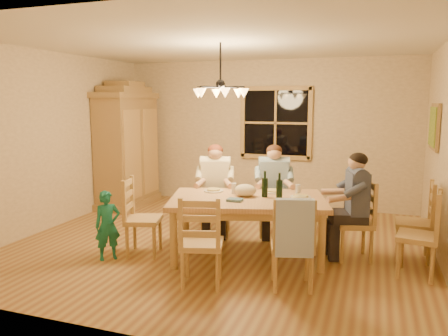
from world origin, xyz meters
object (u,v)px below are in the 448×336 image
at_px(dining_table, 247,205).
at_px(chair_near_right, 292,259).
at_px(chandelier, 220,91).
at_px(wine_bottle_a, 265,184).
at_px(adult_woman, 215,178).
at_px(adult_plaid_man, 274,179).
at_px(chair_end_right, 354,235).
at_px(wine_bottle_b, 279,186).
at_px(child, 108,225).
at_px(chair_end_left, 144,231).
at_px(chair_far_right, 273,215).
at_px(adult_slate_man, 356,193).
at_px(chair_far_left, 215,214).
at_px(armoire, 127,149).
at_px(chair_near_left, 202,257).
at_px(chair_spare_back, 413,235).
at_px(chair_spare_front, 417,250).

bearing_deg(dining_table, chair_near_right, -46.46).
bearing_deg(chandelier, wine_bottle_a, -19.95).
distance_m(adult_woman, adult_plaid_man, 0.85).
height_order(chair_end_right, adult_plaid_man, adult_plaid_man).
relative_size(wine_bottle_b, child, 0.38).
relative_size(chair_end_left, wine_bottle_b, 3.00).
height_order(chandelier, adult_woman, chandelier).
bearing_deg(adult_woman, chair_end_left, 46.74).
bearing_deg(chair_far_right, chair_near_right, 93.37).
xyz_separation_m(dining_table, adult_slate_man, (1.27, 0.36, 0.18)).
bearing_deg(chair_far_left, adult_plaid_man, 180.00).
xyz_separation_m(armoire, dining_table, (2.90, -1.95, -0.40)).
height_order(chair_end_left, adult_plaid_man, adult_plaid_man).
distance_m(chair_far_right, adult_plaid_man, 0.54).
xyz_separation_m(armoire, adult_plaid_man, (3.02, -0.99, -0.22)).
distance_m(chair_end_right, child, 3.05).
height_order(chair_end_left, adult_woman, adult_woman).
bearing_deg(adult_woman, dining_table, 117.90).
height_order(dining_table, chair_far_left, chair_far_left).
height_order(chair_far_right, adult_woman, adult_woman).
bearing_deg(wine_bottle_b, wine_bottle_a, 157.78).
bearing_deg(child, armoire, 70.46).
bearing_deg(chair_far_right, wine_bottle_b, 90.93).
bearing_deg(chair_near_left, adult_plaid_man, 64.80).
xyz_separation_m(chair_far_left, chair_near_left, (0.48, -1.73, 0.00)).
distance_m(adult_plaid_man, wine_bottle_a, 0.86).
xyz_separation_m(chandelier, chair_far_left, (-0.22, 0.38, -1.77)).
height_order(chandelier, chair_far_right, chandelier).
bearing_deg(chair_end_right, dining_table, 90.00).
height_order(chandelier, chair_end_left, chandelier).
bearing_deg(chair_near_left, chair_far_right, 64.80).
bearing_deg(chandelier, dining_table, -36.21).
xyz_separation_m(chandelier, chair_near_left, (0.27, -1.35, -1.77)).
xyz_separation_m(chair_far_left, adult_plaid_man, (0.81, 0.23, 0.54)).
height_order(adult_slate_man, child, adult_slate_man).
relative_size(chandelier, chair_far_right, 0.78).
relative_size(chandelier, armoire, 0.33).
relative_size(armoire, chair_near_left, 2.32).
height_order(adult_woman, adult_plaid_man, same).
distance_m(armoire, child, 2.99).
bearing_deg(chair_far_right, chair_near_left, 64.80).
xyz_separation_m(chair_near_right, chair_end_right, (0.57, 1.09, 0.00)).
bearing_deg(chair_end_right, wine_bottle_b, 94.95).
distance_m(chair_near_right, wine_bottle_a, 1.17).
distance_m(child, chair_spare_back, 3.78).
distance_m(adult_plaid_man, child, 2.40).
distance_m(child, chair_spare_front, 3.64).
height_order(chandelier, dining_table, chandelier).
relative_size(chair_end_left, chair_spare_back, 1.00).
bearing_deg(wine_bottle_a, armoire, 149.21).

